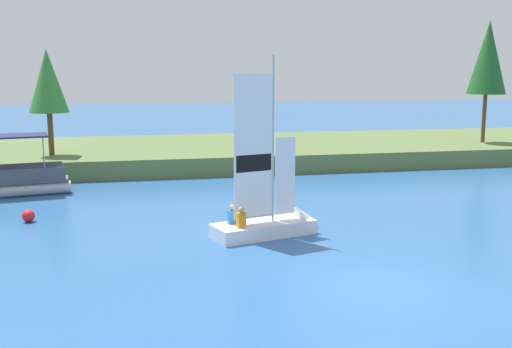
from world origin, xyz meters
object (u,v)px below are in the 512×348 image
Objects in this scene: sailboat at (278,220)px; pontoon_boat at (8,180)px; shoreline_tree_centre at (488,58)px; shoreline_tree_midleft at (48,82)px; channel_buoy at (28,216)px.

pontoon_boat is at bearing 122.65° from sailboat.
shoreline_tree_centre reaches higher than pontoon_boat.
sailboat is (9.41, -14.88, -4.71)m from shoreline_tree_midleft.
pontoon_boat is 12.02× the size of channel_buoy.
shoreline_tree_midleft is 12.34m from channel_buoy.
shoreline_tree_centre is 30.09m from pontoon_boat.
sailboat is 1.15× the size of pontoon_boat.
shoreline_tree_midleft is 12.29× the size of channel_buoy.
pontoon_boat is 6.10m from channel_buoy.
shoreline_tree_midleft is at bearing -178.56° from shoreline_tree_centre.
channel_buoy is at bearing 142.08° from sailboat.
shoreline_tree_midleft is at bearing 66.10° from pontoon_boat.
shoreline_tree_centre is 1.38× the size of pontoon_boat.
sailboat reaches higher than pontoon_boat.
shoreline_tree_midleft is at bearing 92.22° from channel_buoy.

